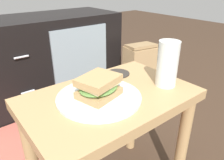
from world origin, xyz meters
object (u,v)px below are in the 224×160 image
at_px(plate, 100,98).
at_px(coaster, 118,73).
at_px(sandwich_front, 99,87).
at_px(paper_bag, 140,70).
at_px(tv_cabinet, 51,57).
at_px(beer_glass, 167,65).

xyz_separation_m(plate, coaster, (0.17, 0.11, -0.00)).
relative_size(sandwich_front, paper_bag, 0.40).
xyz_separation_m(plate, paper_bag, (0.74, 0.55, -0.28)).
relative_size(tv_cabinet, plate, 3.59).
height_order(beer_glass, paper_bag, beer_glass).
bearing_deg(sandwich_front, beer_glass, -14.57).
relative_size(tv_cabinet, beer_glass, 6.03).
height_order(coaster, paper_bag, coaster).
bearing_deg(plate, beer_glass, -14.57).
xyz_separation_m(sandwich_front, paper_bag, (0.74, 0.55, -0.31)).
bearing_deg(beer_glass, paper_bag, 50.53).
bearing_deg(paper_bag, sandwich_front, -143.70).
xyz_separation_m(coaster, paper_bag, (0.57, 0.43, -0.27)).
distance_m(plate, beer_glass, 0.26).
distance_m(tv_cabinet, paper_bag, 0.65).
bearing_deg(tv_cabinet, paper_bag, -39.01).
bearing_deg(paper_bag, plate, -143.70).
height_order(tv_cabinet, paper_bag, tv_cabinet).
relative_size(beer_glass, paper_bag, 0.41).
xyz_separation_m(plate, sandwich_front, (-0.00, -0.00, 0.04)).
distance_m(tv_cabinet, beer_glass, 1.04).
relative_size(plate, coaster, 2.92).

